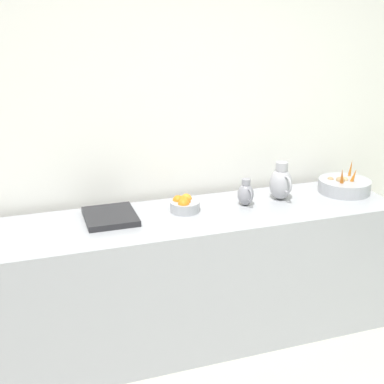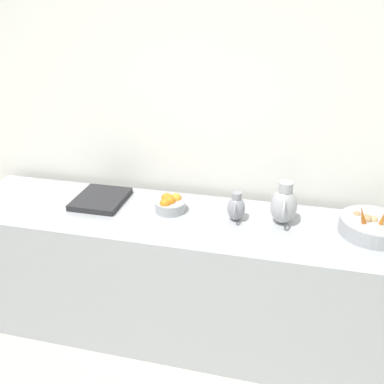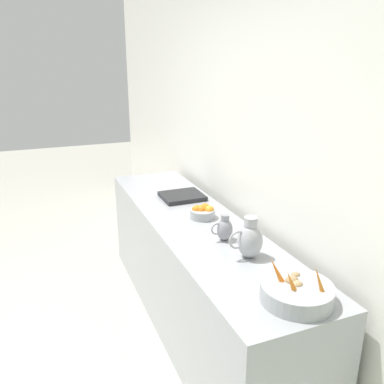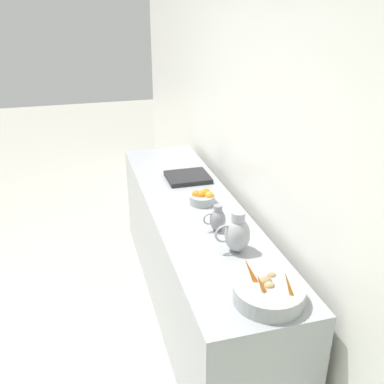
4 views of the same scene
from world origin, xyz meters
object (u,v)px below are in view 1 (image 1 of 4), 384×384
Objects in this scene: vegetable_colander at (344,186)px; metal_pitcher_tall at (281,183)px; metal_pitcher_short at (246,193)px; orange_bowl at (184,204)px.

metal_pitcher_tall is (-0.01, -0.48, 0.07)m from vegetable_colander.
vegetable_colander is at bearing 91.25° from metal_pitcher_short.
metal_pitcher_short is at bearing 86.37° from orange_bowl.
vegetable_colander is 0.75m from metal_pitcher_short.
vegetable_colander is at bearing 89.53° from orange_bowl.
orange_bowl is at bearing -89.61° from metal_pitcher_tall.
orange_bowl is at bearing -90.47° from vegetable_colander.
metal_pitcher_tall reaches higher than orange_bowl.
vegetable_colander is 2.02× the size of metal_pitcher_short.
metal_pitcher_short is at bearing -83.47° from metal_pitcher_tall.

